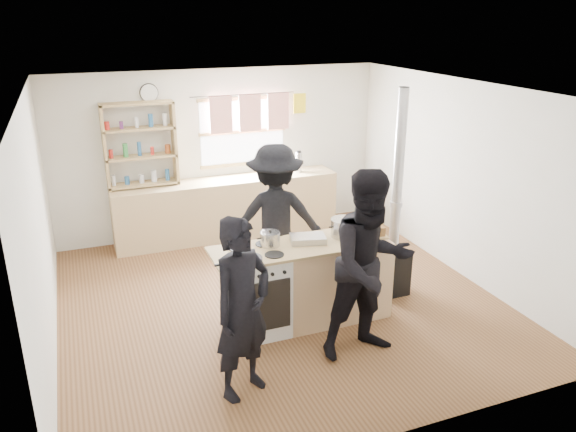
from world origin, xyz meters
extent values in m
cube|color=brown|center=(0.00, 0.00, -0.01)|extent=(5.00, 5.00, 0.01)
cube|color=tan|center=(0.00, 2.22, 0.45)|extent=(3.40, 0.55, 0.90)
cube|color=tan|center=(-1.20, 2.34, 0.94)|extent=(1.00, 0.28, 0.03)
cube|color=tan|center=(-1.20, 2.34, 1.33)|extent=(1.00, 0.28, 0.03)
cube|color=tan|center=(-1.20, 2.34, 1.74)|extent=(1.00, 0.28, 0.03)
cube|color=tan|center=(-1.20, 2.34, 2.08)|extent=(1.00, 0.28, 0.03)
cube|color=tan|center=(-1.68, 2.34, 1.50)|extent=(0.04, 0.28, 1.20)
cube|color=tan|center=(-0.72, 2.34, 1.50)|extent=(0.04, 0.28, 1.20)
cylinder|color=silver|center=(1.17, 2.22, 1.06)|extent=(0.10, 0.10, 0.32)
cube|color=white|center=(-0.45, -0.55, 0.45)|extent=(0.60, 0.60, 0.90)
cube|color=tan|center=(0.45, -0.55, 0.45)|extent=(1.20, 0.60, 0.90)
cube|color=tan|center=(0.00, -0.55, 0.92)|extent=(1.84, 0.64, 0.03)
cylinder|color=black|center=(-0.61, -0.77, 0.96)|extent=(0.31, 0.31, 0.05)
cylinder|color=#2C501B|center=(-0.61, -0.77, 0.97)|extent=(0.28, 0.28, 0.02)
cube|color=silver|center=(0.16, -0.50, 0.97)|extent=(0.42, 0.33, 0.07)
cube|color=brown|center=(0.16, -0.50, 0.99)|extent=(0.36, 0.28, 0.02)
cylinder|color=silver|center=(-0.26, -0.45, 1.00)|extent=(0.21, 0.21, 0.14)
cylinder|color=silver|center=(-0.26, -0.45, 1.08)|extent=(0.22, 0.22, 0.01)
sphere|color=black|center=(-0.26, -0.45, 1.09)|extent=(0.03, 0.03, 0.03)
cylinder|color=#B6B6B8|center=(0.60, -0.50, 1.02)|extent=(0.30, 0.30, 0.19)
cylinder|color=#B6B6B8|center=(0.60, -0.50, 1.13)|extent=(0.30, 0.30, 0.01)
sphere|color=black|center=(0.60, -0.50, 1.14)|extent=(0.03, 0.03, 0.03)
cube|color=tan|center=(0.89, -0.65, 0.94)|extent=(0.30, 0.24, 0.02)
cube|color=olive|center=(0.89, -0.65, 1.00)|extent=(0.23, 0.14, 0.10)
cube|color=black|center=(1.37, -0.31, 0.28)|extent=(0.35, 0.35, 0.55)
cylinder|color=#ADADB2|center=(1.37, -0.31, 1.53)|extent=(0.12, 0.12, 1.95)
imported|color=black|center=(-0.89, -1.49, 0.84)|extent=(0.73, 0.64, 1.69)
imported|color=black|center=(0.46, -1.34, 0.96)|extent=(0.96, 0.76, 1.92)
imported|color=black|center=(0.10, 0.36, 0.91)|extent=(1.31, 0.94, 1.83)
camera|label=1|loc=(-2.08, -5.64, 3.28)|focal=35.00mm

